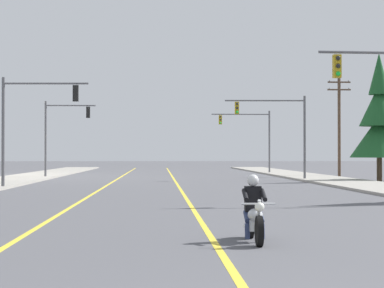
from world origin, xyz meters
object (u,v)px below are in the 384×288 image
object	(u,v)px
traffic_signal_mid_right	(281,124)
conifer_tree_right_verge_far	(379,122)
motorcycle_with_rider	(254,215)
traffic_signal_near_left	(28,115)
traffic_signal_far_right	(252,132)
traffic_signal_mid_left	(60,128)
utility_pole_right_far	(339,123)

from	to	relation	value
traffic_signal_mid_right	conifer_tree_right_verge_far	xyz separation A→B (m)	(6.52, -2.58, -0.01)
motorcycle_with_rider	conifer_tree_right_verge_far	xyz separation A→B (m)	(13.43, 34.83, 3.57)
traffic_signal_near_left	traffic_signal_far_right	world-z (taller)	same
traffic_signal_near_left	traffic_signal_mid_left	distance (m)	18.36
traffic_signal_far_right	conifer_tree_right_verge_far	world-z (taller)	conifer_tree_right_verge_far
traffic_signal_mid_right	traffic_signal_far_right	bearing A→B (deg)	89.17
motorcycle_with_rider	traffic_signal_mid_right	world-z (taller)	traffic_signal_mid_right
traffic_signal_mid_right	traffic_signal_far_right	xyz separation A→B (m)	(0.27, 18.39, -0.01)
motorcycle_with_rider	traffic_signal_mid_right	bearing A→B (deg)	79.53
motorcycle_with_rider	traffic_signal_near_left	world-z (taller)	traffic_signal_near_left
traffic_signal_near_left	utility_pole_right_far	distance (m)	31.30
traffic_signal_mid_left	traffic_signal_far_right	distance (m)	21.12
traffic_signal_far_right	utility_pole_right_far	size ratio (longest dim) A/B	0.73
utility_pole_right_far	traffic_signal_mid_right	bearing A→B (deg)	-125.81
traffic_signal_near_left	conifer_tree_right_verge_far	bearing A→B (deg)	22.97
traffic_signal_far_right	utility_pole_right_far	xyz separation A→B (m)	(6.34, -9.23, 0.45)
traffic_signal_far_right	conifer_tree_right_verge_far	bearing A→B (deg)	-73.40
traffic_signal_near_left	traffic_signal_mid_right	bearing A→B (deg)	36.98
traffic_signal_near_left	traffic_signal_mid_right	world-z (taller)	same
motorcycle_with_rider	utility_pole_right_far	xyz separation A→B (m)	(13.52, 46.57, 4.02)
traffic_signal_near_left	conifer_tree_right_verge_far	world-z (taller)	conifer_tree_right_verge_far
traffic_signal_near_left	traffic_signal_mid_right	distance (m)	20.33
conifer_tree_right_verge_far	traffic_signal_far_right	bearing A→B (deg)	106.60
traffic_signal_near_left	utility_pole_right_far	bearing A→B (deg)	43.11
traffic_signal_mid_left	traffic_signal_far_right	xyz separation A→B (m)	(17.19, 12.27, 0.11)
utility_pole_right_far	traffic_signal_mid_left	bearing A→B (deg)	-172.65
motorcycle_with_rider	traffic_signal_far_right	size ratio (longest dim) A/B	0.35
traffic_signal_mid_left	utility_pole_right_far	xyz separation A→B (m)	(23.53, 3.04, 0.56)
motorcycle_with_rider	conifer_tree_right_verge_far	bearing A→B (deg)	68.91
traffic_signal_near_left	conifer_tree_right_verge_far	size ratio (longest dim) A/B	0.68
conifer_tree_right_verge_far	utility_pole_right_far	bearing A→B (deg)	89.55
motorcycle_with_rider	conifer_tree_right_verge_far	size ratio (longest dim) A/B	0.24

